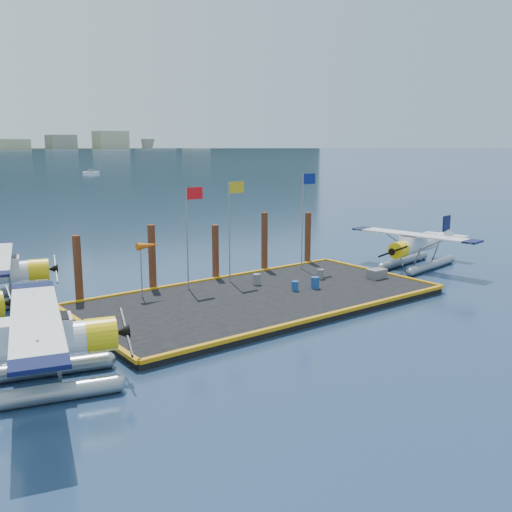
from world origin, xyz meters
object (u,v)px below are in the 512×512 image
Objects in this scene: seaplane_d at (416,248)px; piling_2 at (216,254)px; seaplane_a at (25,349)px; drum_2 at (295,286)px; drum_5 at (257,279)px; piling_0 at (78,271)px; windsock at (148,247)px; crate at (377,274)px; flagpole_red at (190,222)px; piling_4 at (308,240)px; drum_1 at (315,283)px; drum_4 at (320,274)px; flagpole_blue at (305,207)px; piling_3 at (264,244)px; flagpole_yellow at (232,216)px; piling_1 at (152,260)px.

piling_2 is (-13.98, 4.97, 0.42)m from seaplane_d.
drum_2 is (16.30, 3.90, -0.97)m from seaplane_a.
piling_0 is at bearing 162.03° from drum_5.
windsock is 5.90m from piling_2.
piling_0 is at bearing 158.94° from crate.
piling_2 is at bearing 29.80° from flagpole_red.
drum_2 is at bearing -137.32° from piling_4.
piling_4 reaches higher than drum_1.
drum_4 is 5.05m from flagpole_blue.
seaplane_a is 18.02m from drum_1.
piling_3 reaches higher than drum_5.
seaplane_a reaches higher than drum_1.
drum_5 is 0.11× the size of flagpole_red.
piling_3 is (2.24, 5.75, 1.46)m from drum_2.
piling_3 is 4.00m from piling_4.
drum_1 is at bearing -57.01° from flagpole_yellow.
piling_2 is (14.54, 9.65, 0.25)m from seaplane_a.
drum_2 is 0.87× the size of drum_5.
crate is at bearing 95.63° from seaplane_d.
piling_1 is at bearing 141.44° from drum_1.
flagpole_yellow is at bearing -82.79° from piling_2.
seaplane_d is 6.22m from crate.
piling_2 reaches higher than windsock.
seaplane_a is at bearing -138.24° from windsock.
piling_3 reaches higher than crate.
flagpole_red is at bearing -150.20° from piling_2.
crate is (7.14, -3.35, -0.04)m from drum_5.
flagpole_blue is at bearing -0.00° from windsock.
flagpole_yellow is 1.63× the size of piling_2.
drum_2 is 0.13× the size of piling_3.
flagpole_blue is at bearing 126.49° from seaplane_a.
seaplane_a is 9.07× the size of crate.
piling_2 is at bearing 107.00° from drum_2.
seaplane_d is at bearing -23.41° from flagpole_blue.
flagpole_blue reaches higher than piling_1.
seaplane_d is at bearing 5.67° from drum_1.
seaplane_a is 2.48× the size of piling_3.
windsock is at bearing 147.04° from seaplane_a.
drum_5 is at bearing -134.22° from piling_3.
seaplane_a is 17.31× the size of drum_4.
piling_0 reaches higher than drum_5.
seaplane_d is 2.40× the size of piling_4.
drum_2 is 8.76m from windsock.
piling_0 is (-3.47, 1.60, -1.23)m from windsock.
flagpole_blue is 1.62× the size of piling_4.
seaplane_a reaches higher than drum_4.
seaplane_a is at bearing -168.47° from drum_1.
piling_4 is (-5.98, 4.97, 0.52)m from seaplane_d.
piling_4 is (17.00, 0.00, 0.00)m from piling_0.
piling_4 reaches higher than drum_5.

